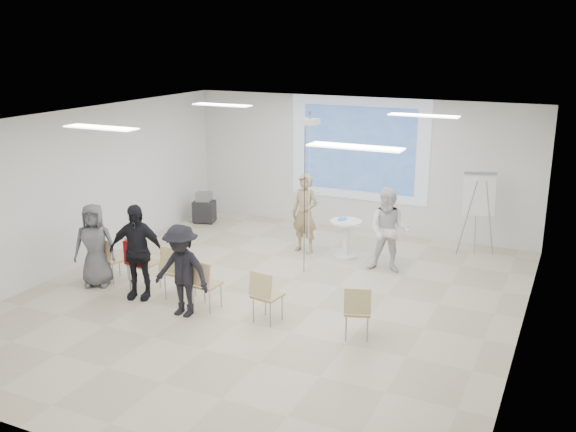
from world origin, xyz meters
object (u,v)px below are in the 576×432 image
at_px(chair_right_inner, 265,293).
at_px(pedestal_table, 346,236).
at_px(chair_left_mid, 141,260).
at_px(chair_right_far, 357,308).
at_px(player_right, 389,226).
at_px(chair_center, 204,281).
at_px(audience_mid, 181,265).
at_px(player_left, 305,208).
at_px(av_cart, 204,209).
at_px(chair_far_left, 112,257).
at_px(chair_left_inner, 177,268).
at_px(flipchart_easel, 479,195).
at_px(laptop, 180,269).
at_px(audience_outer, 94,240).
at_px(audience_left, 136,245).

bearing_deg(chair_right_inner, pedestal_table, 97.35).
bearing_deg(chair_left_mid, chair_right_far, 1.10).
relative_size(player_right, chair_center, 2.07).
bearing_deg(chair_right_far, player_right, 79.55).
xyz_separation_m(chair_right_far, audience_mid, (-2.78, -0.37, 0.36)).
xyz_separation_m(player_left, audience_mid, (-0.50, -3.65, -0.07)).
height_order(pedestal_table, av_cart, pedestal_table).
xyz_separation_m(pedestal_table, chair_right_far, (1.40, -3.31, 0.05)).
xyz_separation_m(player_right, av_cart, (-4.87, 1.31, -0.55)).
bearing_deg(chair_far_left, player_left, 71.46).
relative_size(player_right, chair_right_inner, 2.09).
height_order(player_right, chair_left_inner, player_right).
bearing_deg(flipchart_easel, laptop, -151.84).
distance_m(player_right, chair_left_mid, 4.53).
height_order(pedestal_table, flipchart_easel, flipchart_easel).
distance_m(chair_right_inner, audience_outer, 3.43).
xyz_separation_m(chair_left_mid, chair_right_far, (4.00, -0.17, -0.08)).
relative_size(player_left, chair_right_far, 2.22).
bearing_deg(audience_outer, audience_mid, -37.33).
xyz_separation_m(chair_left_mid, av_cart, (-1.29, 4.05, -0.23)).
distance_m(pedestal_table, player_right, 1.16).
height_order(player_right, audience_outer, player_right).
distance_m(player_left, chair_right_inner, 3.48).
bearing_deg(audience_left, flipchart_easel, 29.27).
xyz_separation_m(chair_center, laptop, (-0.66, 0.31, 0.00)).
xyz_separation_m(chair_left_mid, audience_mid, (1.22, -0.54, 0.28)).
distance_m(player_left, chair_center, 3.41).
distance_m(chair_left_inner, audience_outer, 1.69).
relative_size(chair_center, audience_mid, 0.51).
bearing_deg(flipchart_easel, chair_far_left, -161.34).
xyz_separation_m(audience_mid, av_cart, (-2.51, 4.59, -0.51)).
height_order(audience_outer, av_cart, audience_outer).
relative_size(pedestal_table, chair_right_inner, 0.92).
relative_size(player_left, audience_outer, 1.10).
bearing_deg(chair_center, player_right, 57.59).
bearing_deg(audience_mid, audience_left, 166.48).
height_order(chair_far_left, chair_right_inner, chair_right_inner).
bearing_deg(player_left, pedestal_table, 12.10).
bearing_deg(player_right, chair_left_inner, -140.07).
relative_size(chair_left_mid, chair_center, 1.12).
height_order(audience_left, audience_outer, audience_left).
height_order(audience_left, av_cart, audience_left).
bearing_deg(audience_mid, chair_center, 52.30).
bearing_deg(player_left, laptop, -96.97).
bearing_deg(chair_right_inner, flipchart_easel, 71.16).
bearing_deg(chair_far_left, chair_right_far, 17.54).
distance_m(chair_far_left, chair_right_inner, 3.31).
bearing_deg(chair_right_far, chair_center, 163.51).
bearing_deg(chair_center, chair_left_inner, 165.89).
xyz_separation_m(chair_center, audience_mid, (-0.22, -0.28, 0.34)).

